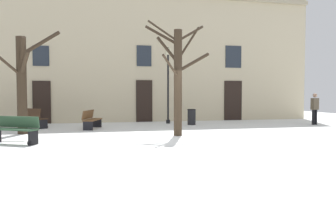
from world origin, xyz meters
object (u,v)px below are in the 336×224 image
object	(u,v)px
tree_near_facade	(178,75)
litter_bin	(192,117)
tree_right_of_center	(23,81)
bench_back_to_back_right	(15,130)
streetlamp	(168,77)
person_by_shop_door	(315,107)
bench_by_litter_bin	(32,118)
bench_back_to_back_left	(91,119)

from	to	relation	value
tree_near_facade	litter_bin	size ratio (longest dim) A/B	5.47
tree_right_of_center	bench_back_to_back_right	size ratio (longest dim) A/B	2.64
streetlamp	person_by_shop_door	size ratio (longest dim) A/B	2.53
bench_by_litter_bin	bench_back_to_back_right	size ratio (longest dim) A/B	0.98
person_by_shop_door	tree_right_of_center	bearing A→B (deg)	171.98
streetlamp	bench_by_litter_bin	world-z (taller)	streetlamp
streetlamp	litter_bin	distance (m)	2.60
litter_bin	bench_back_to_back_left	xyz separation A→B (m)	(-5.14, -0.88, 0.02)
tree_right_of_center	bench_by_litter_bin	xyz separation A→B (m)	(-0.03, 2.60, -1.68)
tree_right_of_center	litter_bin	world-z (taller)	tree_right_of_center
person_by_shop_door	tree_near_facade	bearing A→B (deg)	-172.16
streetlamp	tree_right_of_center	bearing A→B (deg)	-152.50
tree_near_facade	bench_by_litter_bin	distance (m)	7.72
streetlamp	bench_by_litter_bin	size ratio (longest dim) A/B	2.65
streetlamp	bench_back_to_back_left	distance (m)	5.07
tree_right_of_center	bench_back_to_back_right	distance (m)	3.37
tree_near_facade	bench_back_to_back_right	world-z (taller)	tree_near_facade
tree_right_of_center	bench_back_to_back_left	size ratio (longest dim) A/B	2.47
tree_near_facade	streetlamp	bearing A→B (deg)	80.24
bench_back_to_back_right	person_by_shop_door	world-z (taller)	person_by_shop_door
tree_near_facade	tree_right_of_center	distance (m)	6.22
tree_right_of_center	bench_by_litter_bin	size ratio (longest dim) A/B	2.70
bench_by_litter_bin	bench_back_to_back_left	distance (m)	2.93
bench_by_litter_bin	tree_near_facade	bearing A→B (deg)	-169.57
bench_back_to_back_right	streetlamp	bearing A→B (deg)	75.48
streetlamp	bench_by_litter_bin	bearing A→B (deg)	-172.05
tree_right_of_center	person_by_shop_door	size ratio (longest dim) A/B	2.58
litter_bin	bench_back_to_back_right	bearing A→B (deg)	-145.07
litter_bin	tree_right_of_center	bearing A→B (deg)	-162.81
litter_bin	person_by_shop_door	distance (m)	6.47
tree_near_facade	litter_bin	distance (m)	5.19
tree_near_facade	person_by_shop_door	world-z (taller)	tree_near_facade
streetlamp	bench_back_to_back_right	xyz separation A→B (m)	(-6.65, -6.48, -2.07)
bench_by_litter_bin	tree_right_of_center	bearing A→B (deg)	138.95
bench_by_litter_bin	bench_back_to_back_left	bearing A→B (deg)	-152.89
bench_by_litter_bin	bench_back_to_back_left	size ratio (longest dim) A/B	0.91
bench_by_litter_bin	person_by_shop_door	bearing A→B (deg)	-138.36
tree_right_of_center	litter_bin	size ratio (longest dim) A/B	5.17
bench_back_to_back_left	person_by_shop_door	distance (m)	11.45
tree_near_facade	bench_back_to_back_left	bearing A→B (deg)	132.05
tree_near_facade	tree_right_of_center	size ratio (longest dim) A/B	1.06
bench_by_litter_bin	bench_back_to_back_right	world-z (taller)	bench_by_litter_bin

